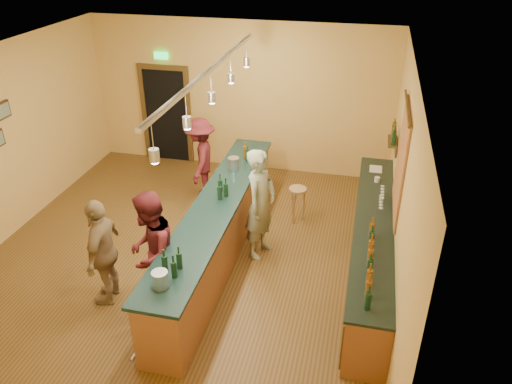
% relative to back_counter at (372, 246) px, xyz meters
% --- Properties ---
extents(floor, '(7.00, 7.00, 0.00)m').
position_rel_back_counter_xyz_m(floor, '(-2.97, -0.18, -0.49)').
color(floor, '#563718').
rests_on(floor, ground).
extents(ceiling, '(6.50, 7.00, 0.02)m').
position_rel_back_counter_xyz_m(ceiling, '(-2.97, -0.18, 2.71)').
color(ceiling, silver).
rests_on(ceiling, wall_back).
extents(wall_back, '(6.50, 0.02, 3.20)m').
position_rel_back_counter_xyz_m(wall_back, '(-2.97, 3.32, 1.11)').
color(wall_back, '#DDAB53').
rests_on(wall_back, floor).
extents(wall_front, '(6.50, 0.02, 3.20)m').
position_rel_back_counter_xyz_m(wall_front, '(-2.97, -3.68, 1.11)').
color(wall_front, '#DDAB53').
rests_on(wall_front, floor).
extents(wall_right, '(0.02, 7.00, 3.20)m').
position_rel_back_counter_xyz_m(wall_right, '(0.28, -0.18, 1.11)').
color(wall_right, '#DDAB53').
rests_on(wall_right, floor).
extents(doorway, '(1.15, 0.09, 2.48)m').
position_rel_back_counter_xyz_m(doorway, '(-4.67, 3.30, 0.64)').
color(doorway, black).
rests_on(doorway, wall_back).
extents(tapestry, '(0.03, 1.40, 1.60)m').
position_rel_back_counter_xyz_m(tapestry, '(0.26, 0.22, 1.36)').
color(tapestry, maroon).
rests_on(tapestry, wall_right).
extents(bottle_shelf, '(0.17, 0.55, 0.54)m').
position_rel_back_counter_xyz_m(bottle_shelf, '(0.20, 1.72, 1.18)').
color(bottle_shelf, '#493115').
rests_on(bottle_shelf, wall_right).
extents(back_counter, '(0.60, 4.55, 1.27)m').
position_rel_back_counter_xyz_m(back_counter, '(0.00, 0.00, 0.00)').
color(back_counter, brown).
rests_on(back_counter, floor).
extents(tasting_bar, '(0.73, 5.10, 1.38)m').
position_rel_back_counter_xyz_m(tasting_bar, '(-2.44, -0.18, 0.12)').
color(tasting_bar, brown).
rests_on(tasting_bar, floor).
extents(pendant_track, '(0.11, 4.60, 0.50)m').
position_rel_back_counter_xyz_m(pendant_track, '(-2.44, -0.18, 2.50)').
color(pendant_track, silver).
rests_on(pendant_track, ceiling).
extents(bartender, '(0.61, 0.77, 1.87)m').
position_rel_back_counter_xyz_m(bartender, '(-1.80, 0.12, 0.45)').
color(bartender, gray).
rests_on(bartender, floor).
extents(customer_a, '(0.77, 0.94, 1.81)m').
position_rel_back_counter_xyz_m(customer_a, '(-2.99, -1.46, 0.42)').
color(customer_a, '#59191E').
rests_on(customer_a, floor).
extents(customer_b, '(0.51, 1.01, 1.65)m').
position_rel_back_counter_xyz_m(customer_b, '(-3.70, -1.49, 0.34)').
color(customer_b, '#997A51').
rests_on(customer_b, floor).
extents(customer_c, '(0.79, 1.15, 1.63)m').
position_rel_back_counter_xyz_m(customer_c, '(-3.38, 1.79, 0.33)').
color(customer_c, '#59191E').
rests_on(customer_c, floor).
extents(bar_stool, '(0.33, 0.33, 0.67)m').
position_rel_back_counter_xyz_m(bar_stool, '(-1.36, 1.27, 0.04)').
color(bar_stool, '#9D6246').
rests_on(bar_stool, floor).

